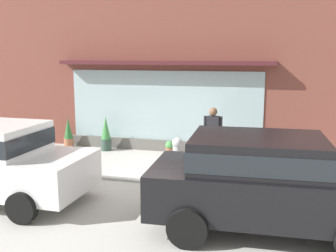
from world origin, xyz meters
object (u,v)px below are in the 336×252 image
at_px(potted_plant_trailing_edge, 68,133).
at_px(potted_plant_window_left, 170,148).
at_px(fire_hydrant, 177,155).
at_px(parked_car_black, 264,178).
at_px(potted_plant_by_entrance, 17,141).
at_px(pedestrian_with_handbag, 212,133).
at_px(potted_plant_low_front, 259,151).
at_px(potted_plant_corner_tall, 106,134).

relative_size(potted_plant_trailing_edge, potted_plant_window_left, 2.27).
distance_m(fire_hydrant, parked_car_black, 3.67).
xyz_separation_m(potted_plant_window_left, potted_plant_by_entrance, (-5.27, -0.33, 0.00)).
height_order(parked_car_black, potted_plant_by_entrance, parked_car_black).
relative_size(pedestrian_with_handbag, potted_plant_by_entrance, 3.69).
relative_size(parked_car_black, potted_plant_by_entrance, 9.12).
bearing_deg(potted_plant_low_front, fire_hydrant, -139.37).
xyz_separation_m(fire_hydrant, parked_car_black, (2.26, -2.85, 0.46)).
bearing_deg(potted_plant_trailing_edge, parked_car_black, -36.42).
distance_m(potted_plant_low_front, potted_plant_corner_tall, 4.90).
relative_size(fire_hydrant, potted_plant_trailing_edge, 0.96).
relative_size(pedestrian_with_handbag, potted_plant_window_left, 3.81).
xyz_separation_m(potted_plant_low_front, potted_plant_window_left, (-2.73, 0.10, -0.10)).
height_order(potted_plant_window_left, potted_plant_by_entrance, potted_plant_by_entrance).
distance_m(pedestrian_with_handbag, potted_plant_low_front, 1.77).
relative_size(potted_plant_low_front, potted_plant_window_left, 1.44).
relative_size(fire_hydrant, potted_plant_corner_tall, 0.87).
distance_m(pedestrian_with_handbag, parked_car_black, 3.82).
distance_m(fire_hydrant, potted_plant_low_front, 2.68).
distance_m(potted_plant_corner_tall, potted_plant_by_entrance, 3.15).
xyz_separation_m(pedestrian_with_handbag, potted_plant_by_entrance, (-6.76, 0.84, -0.77)).
distance_m(parked_car_black, potted_plant_corner_tall, 6.99).
xyz_separation_m(fire_hydrant, pedestrian_with_handbag, (0.79, 0.67, 0.50)).
xyz_separation_m(pedestrian_with_handbag, potted_plant_corner_tall, (-3.65, 1.22, -0.46)).
bearing_deg(fire_hydrant, potted_plant_low_front, 40.63).
bearing_deg(potted_plant_window_left, parked_car_black, -57.81).
distance_m(potted_plant_low_front, potted_plant_trailing_edge, 6.29).
bearing_deg(potted_plant_by_entrance, potted_plant_window_left, 3.60).
height_order(fire_hydrant, potted_plant_low_front, fire_hydrant).
relative_size(pedestrian_with_handbag, parked_car_black, 0.40).
relative_size(potted_plant_trailing_edge, potted_plant_corner_tall, 0.91).
distance_m(pedestrian_with_handbag, potted_plant_window_left, 2.05).
bearing_deg(potted_plant_trailing_edge, potted_plant_by_entrance, -165.86).
relative_size(pedestrian_with_handbag, potted_plant_corner_tall, 1.52).
bearing_deg(pedestrian_with_handbag, potted_plant_window_left, -38.07).
xyz_separation_m(pedestrian_with_handbag, potted_plant_window_left, (-1.50, 1.18, -0.77)).
height_order(potted_plant_trailing_edge, potted_plant_by_entrance, potted_plant_trailing_edge).
bearing_deg(parked_car_black, potted_plant_by_entrance, 149.19).
bearing_deg(potted_plant_corner_tall, potted_plant_window_left, -1.15).
height_order(parked_car_black, potted_plant_trailing_edge, parked_car_black).
distance_m(fire_hydrant, potted_plant_window_left, 2.00).
distance_m(pedestrian_with_handbag, potted_plant_trailing_edge, 5.23).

